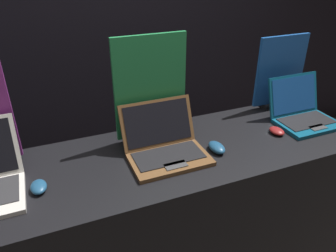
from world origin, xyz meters
The scene contains 9 objects.
wall_back centered at (0.00, 1.66, 1.40)m, with size 8.00×0.05×2.80m.
display_counter centered at (0.00, 0.31, 0.48)m, with size 2.06×0.61×0.95m.
mouse_front centered at (-0.59, 0.25, 0.97)m, with size 0.06×0.10×0.03m.
laptop_middle centered at (-0.02, 0.30, 1.01)m, with size 0.36×0.32×0.23m.
mouse_middle centered at (0.23, 0.24, 0.97)m, with size 0.07×0.11×0.04m.
promo_stand_middle centered at (-0.02, 0.49, 1.21)m, with size 0.36×0.07×0.53m.
laptop_back centered at (0.83, 0.33, 1.01)m, with size 0.33×0.30×0.24m.
mouse_back centered at (0.61, 0.27, 0.97)m, with size 0.07×0.09×0.03m.
promo_stand_back centered at (0.83, 0.56, 1.16)m, with size 0.33×0.07×0.43m.
Camera 1 is at (-0.50, -0.91, 1.81)m, focal length 35.00 mm.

